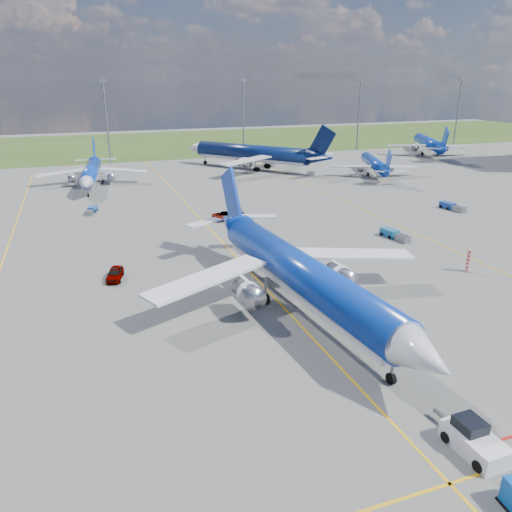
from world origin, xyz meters
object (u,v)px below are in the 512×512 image
object	(u,v)px
pushback_tug	(474,440)
service_car_b	(228,216)
baggage_tug_c	(91,210)
baggage_tug_e	(452,207)
baggage_tug_w	(394,235)
bg_jet_ene	(428,154)
bg_jet_ne	(374,175)
service_car_a	(115,274)
main_airliner	(300,309)
warning_post	(468,260)
service_car_c	(240,215)
bg_jet_nnw	(93,186)
bg_jet_n	(252,169)

from	to	relation	value
pushback_tug	service_car_b	bearing A→B (deg)	87.74
baggage_tug_c	baggage_tug_e	size ratio (longest dim) A/B	0.82
baggage_tug_w	bg_jet_ene	bearing A→B (deg)	40.40
bg_jet_ne	service_car_a	size ratio (longest dim) A/B	7.00
main_airliner	service_car_a	world-z (taller)	main_airliner
warning_post	baggage_tug_w	bearing A→B (deg)	92.86
pushback_tug	warning_post	bearing A→B (deg)	47.73
baggage_tug_w	bg_jet_ne	bearing A→B (deg)	52.09
bg_jet_ne	service_car_c	world-z (taller)	bg_jet_ne
bg_jet_ene	main_airliner	bearing A→B (deg)	69.97
warning_post	baggage_tug_c	xyz separation A→B (m)	(-43.63, 46.36, -1.05)
baggage_tug_c	baggage_tug_e	distance (m)	66.29
bg_jet_nnw	service_car_a	world-z (taller)	bg_jet_nnw
bg_jet_ne	service_car_c	size ratio (longest dim) A/B	6.25
baggage_tug_c	baggage_tug_w	bearing A→B (deg)	-18.38
bg_jet_ene	service_car_a	size ratio (longest dim) A/B	8.72
bg_jet_nnw	service_car_b	size ratio (longest dim) A/B	6.35
main_airliner	baggage_tug_w	distance (m)	29.62
service_car_c	warning_post	bearing A→B (deg)	-52.64
bg_jet_ne	bg_jet_n	bearing A→B (deg)	-14.72
bg_jet_n	bg_jet_ene	distance (m)	61.80
pushback_tug	service_car_b	size ratio (longest dim) A/B	1.14
bg_jet_n	service_car_c	size ratio (longest dim) A/B	9.54
service_car_a	baggage_tug_c	size ratio (longest dim) A/B	0.97
main_airliner	bg_jet_ene	bearing A→B (deg)	41.62
bg_jet_n	baggage_tug_e	bearing A→B (deg)	71.20
bg_jet_n	pushback_tug	bearing A→B (deg)	38.63
bg_jet_nnw	baggage_tug_w	xyz separation A→B (m)	(41.62, -56.15, 0.56)
service_car_b	service_car_c	xyz separation A→B (m)	(2.19, -0.25, -0.05)
bg_jet_ne	baggage_tug_w	size ratio (longest dim) A/B	5.50
bg_jet_n	service_car_b	xyz separation A→B (m)	(-20.63, -46.28, 0.75)
baggage_tug_w	pushback_tug	bearing A→B (deg)	-126.96
main_airliner	service_car_b	xyz separation A→B (m)	(2.82, 36.15, 0.75)
service_car_a	bg_jet_nnw	bearing A→B (deg)	104.20
bg_jet_ne	bg_jet_ene	distance (m)	42.92
baggage_tug_e	service_car_a	bearing A→B (deg)	-174.17
main_airliner	service_car_c	xyz separation A→B (m)	(5.00, 35.90, 0.70)
bg_jet_nnw	baggage_tug_w	distance (m)	69.90
service_car_a	baggage_tug_c	distance (m)	33.99
service_car_a	baggage_tug_e	world-z (taller)	service_car_a
bg_jet_nnw	baggage_tug_e	size ratio (longest dim) A/B	6.32
bg_jet_ene	baggage_tug_w	distance (m)	93.73
bg_jet_nnw	bg_jet_n	xyz separation A→B (m)	(41.30, 8.61, 0.00)
service_car_a	baggage_tug_e	xyz separation A→B (m)	(61.81, 13.76, -0.18)
baggage_tug_e	bg_jet_ene	bearing A→B (deg)	48.87
warning_post	baggage_tug_w	distance (m)	14.91
baggage_tug_c	service_car_c	bearing A→B (deg)	-10.90
warning_post	service_car_c	bearing A→B (deg)	120.52
service_car_b	main_airliner	bearing A→B (deg)	-179.13
bg_jet_nnw	service_car_a	distance (m)	58.62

